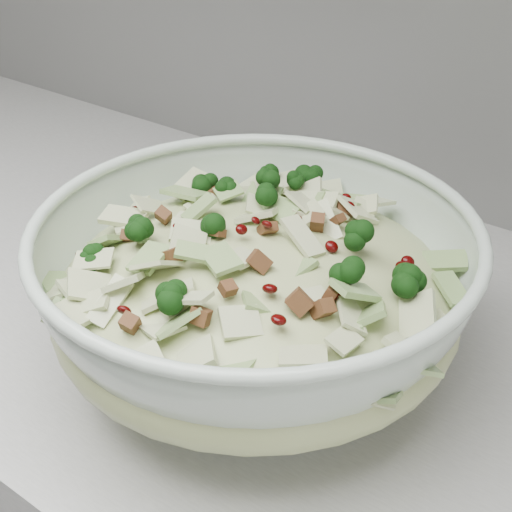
{
  "coord_description": "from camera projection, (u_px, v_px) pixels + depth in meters",
  "views": [
    {
      "loc": [
        0.96,
        1.23,
        1.31
      ],
      "look_at": [
        0.67,
        1.62,
        1.0
      ],
      "focal_mm": 50.0,
      "sensor_mm": 36.0,
      "label": 1
    }
  ],
  "objects": [
    {
      "name": "salad",
      "position": [
        256.0,
        270.0,
        0.57
      ],
      "size": [
        0.4,
        0.4,
        0.14
      ],
      "rotation": [
        0.0,
        0.0,
        -0.24
      ],
      "color": "#BEC587",
      "rests_on": "mixing_bowl"
    },
    {
      "name": "mixing_bowl",
      "position": [
        256.0,
        294.0,
        0.58
      ],
      "size": [
        0.36,
        0.36,
        0.14
      ],
      "rotation": [
        0.0,
        0.0,
        -0.02
      ],
      "color": "#B5C7B7",
      "rests_on": "counter"
    }
  ]
}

